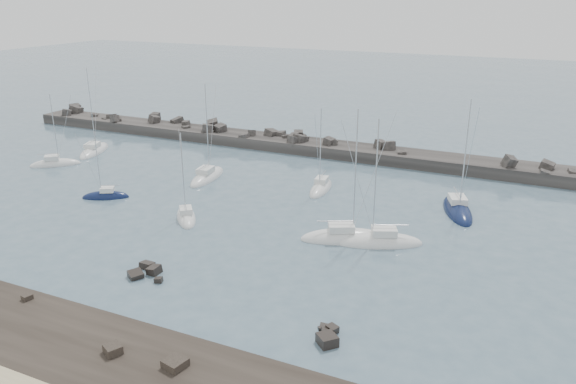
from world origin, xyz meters
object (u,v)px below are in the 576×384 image
(sailboat_1, at_px, (94,151))
(sailboat_2, at_px, (106,197))
(sailboat_6, at_px, (345,238))
(sailboat_8, at_px, (379,243))
(sailboat_5, at_px, (321,189))
(sailboat_7, at_px, (457,211))
(sailboat_4, at_px, (186,217))
(sailboat_0, at_px, (55,164))
(sailboat_3, at_px, (207,177))

(sailboat_1, bearing_deg, sailboat_2, -43.72)
(sailboat_6, distance_m, sailboat_8, 3.73)
(sailboat_5, xyz_separation_m, sailboat_7, (18.28, -0.56, 0.01))
(sailboat_1, height_order, sailboat_7, sailboat_7)
(sailboat_2, height_order, sailboat_4, sailboat_4)
(sailboat_0, xyz_separation_m, sailboat_2, (17.27, -8.02, -0.00))
(sailboat_3, distance_m, sailboat_6, 27.83)
(sailboat_4, xyz_separation_m, sailboat_6, (19.30, 2.21, 0.01))
(sailboat_2, bearing_deg, sailboat_6, 1.22)
(sailboat_2, distance_m, sailboat_7, 45.12)
(sailboat_4, bearing_deg, sailboat_7, 28.35)
(sailboat_6, bearing_deg, sailboat_8, 7.68)
(sailboat_5, bearing_deg, sailboat_3, -172.10)
(sailboat_1, xyz_separation_m, sailboat_3, (24.84, -3.89, 0.00))
(sailboat_7, bearing_deg, sailboat_6, -126.05)
(sailboat_7, bearing_deg, sailboat_5, 178.23)
(sailboat_1, height_order, sailboat_2, sailboat_1)
(sailboat_1, relative_size, sailboat_6, 0.96)
(sailboat_6, bearing_deg, sailboat_0, 171.72)
(sailboat_5, bearing_deg, sailboat_7, -1.77)
(sailboat_6, bearing_deg, sailboat_5, 120.95)
(sailboat_8, bearing_deg, sailboat_1, 164.28)
(sailboat_6, distance_m, sailboat_7, 16.72)
(sailboat_1, distance_m, sailboat_6, 52.46)
(sailboat_1, bearing_deg, sailboat_4, -30.11)
(sailboat_1, bearing_deg, sailboat_8, -15.72)
(sailboat_1, bearing_deg, sailboat_3, -8.90)
(sailboat_4, distance_m, sailboat_7, 33.11)
(sailboat_1, xyz_separation_m, sailboat_5, (41.63, -1.56, 0.00))
(sailboat_4, relative_size, sailboat_6, 0.72)
(sailboat_3, height_order, sailboat_4, sailboat_3)
(sailboat_6, height_order, sailboat_8, sailboat_6)
(sailboat_1, bearing_deg, sailboat_7, -2.03)
(sailboat_3, relative_size, sailboat_7, 0.96)
(sailboat_5, height_order, sailboat_7, sailboat_7)
(sailboat_0, relative_size, sailboat_5, 0.97)
(sailboat_5, bearing_deg, sailboat_1, 177.86)
(sailboat_2, xyz_separation_m, sailboat_8, (36.68, 1.20, 0.02))
(sailboat_7, relative_size, sailboat_8, 1.03)
(sailboat_2, height_order, sailboat_5, sailboat_5)
(sailboat_3, bearing_deg, sailboat_0, -169.95)
(sailboat_1, distance_m, sailboat_7, 59.95)
(sailboat_0, height_order, sailboat_8, sailboat_8)
(sailboat_8, bearing_deg, sailboat_6, -172.32)
(sailboat_5, bearing_deg, sailboat_4, -123.69)
(sailboat_5, xyz_separation_m, sailboat_6, (8.44, -14.08, 0.00))
(sailboat_1, distance_m, sailboat_5, 41.66)
(sailboat_3, height_order, sailboat_8, sailboat_8)
(sailboat_1, bearing_deg, sailboat_5, -2.14)
(sailboat_3, height_order, sailboat_6, sailboat_6)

